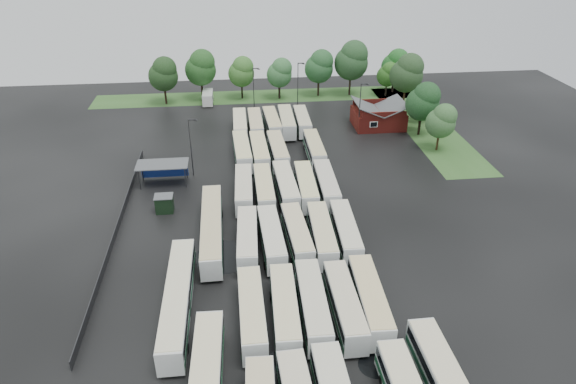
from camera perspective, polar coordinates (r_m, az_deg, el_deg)
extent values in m
plane|color=black|center=(66.88, -0.58, -6.89)|extent=(160.00, 160.00, 0.00)
cube|color=maroon|center=(107.88, 9.97, 8.07)|extent=(10.00, 8.00, 3.40)
cube|color=#4C4F51|center=(106.36, 8.78, 9.36)|extent=(5.07, 8.60, 2.19)
cube|color=#4C4F51|center=(107.73, 11.39, 9.38)|extent=(5.07, 8.60, 2.19)
cube|color=maroon|center=(103.54, 10.66, 8.42)|extent=(9.00, 0.20, 1.20)
cube|color=silver|center=(103.61, 9.50, 7.42)|extent=(1.60, 0.12, 1.20)
cylinder|color=#2D2D30|center=(84.39, -16.20, 1.30)|extent=(0.16, 0.16, 3.40)
cylinder|color=#2D2D30|center=(83.37, -11.34, 1.58)|extent=(0.16, 0.16, 3.40)
cylinder|color=#2D2D30|center=(87.22, -15.91, 2.26)|extent=(0.16, 0.16, 3.40)
cylinder|color=#2D2D30|center=(86.23, -11.20, 2.54)|extent=(0.16, 0.16, 3.40)
cube|color=#4C4F51|center=(84.46, -13.81, 3.02)|extent=(8.20, 4.20, 0.15)
cube|color=navy|center=(86.96, -13.54, 2.43)|extent=(7.60, 0.08, 2.60)
cube|color=black|center=(77.41, -13.57, -1.31)|extent=(2.50, 2.00, 2.50)
cube|color=#4C4F51|center=(76.78, -13.68, -0.46)|extent=(2.70, 2.20, 0.12)
cube|color=#345F26|center=(125.35, -2.68, 10.57)|extent=(80.00, 10.00, 0.01)
cube|color=#345F26|center=(111.59, 14.89, 7.30)|extent=(10.00, 50.00, 0.01)
cube|color=#2D2D30|center=(74.94, -18.41, -3.71)|extent=(0.10, 50.00, 1.20)
cylinder|color=black|center=(50.90, 4.53, -20.46)|extent=(2.72, 1.02, 1.02)
cylinder|color=black|center=(52.03, 11.71, -19.75)|extent=(2.66, 1.00, 1.00)
cube|color=silver|center=(55.60, -4.04, -13.19)|extent=(2.66, 12.26, 2.80)
cube|color=black|center=(55.23, -4.06, -12.75)|extent=(2.72, 11.77, 0.90)
cube|color=#184429|center=(56.01, -4.02, -13.66)|extent=(2.71, 12.02, 0.62)
cube|color=beige|center=(54.64, -4.10, -12.05)|extent=(2.56, 11.89, 0.12)
cylinder|color=black|center=(53.74, -3.78, -17.08)|extent=(2.60, 0.98, 0.98)
cylinder|color=black|center=(59.48, -4.18, -11.68)|extent=(2.60, 0.98, 0.98)
cube|color=silver|center=(55.81, -0.37, -12.90)|extent=(2.94, 12.35, 2.81)
cube|color=black|center=(55.44, -0.37, -12.46)|extent=(2.98, 11.86, 0.90)
cube|color=#1A442C|center=(56.22, -0.37, -13.37)|extent=(2.98, 12.11, 0.62)
cube|color=beige|center=(54.85, -0.37, -11.76)|extent=(2.82, 11.98, 0.12)
cylinder|color=black|center=(53.94, 0.09, -16.77)|extent=(2.61, 0.98, 0.98)
cylinder|color=black|center=(59.69, -0.76, -11.42)|extent=(2.61, 0.98, 0.98)
cube|color=silver|center=(56.36, 2.78, -12.39)|extent=(2.89, 12.57, 2.87)
cube|color=black|center=(55.99, 2.79, -11.95)|extent=(2.94, 12.07, 0.92)
cube|color=#0F4E2C|center=(56.78, 2.76, -12.87)|extent=(2.93, 12.32, 0.63)
cube|color=beige|center=(55.40, 2.82, -11.23)|extent=(2.78, 12.19, 0.13)
cylinder|color=black|center=(54.46, 3.41, -16.28)|extent=(2.66, 1.00, 1.00)
cylinder|color=black|center=(60.30, 2.16, -10.94)|extent=(2.66, 1.00, 1.00)
cube|color=silver|center=(56.64, 6.29, -12.38)|extent=(2.59, 12.25, 2.80)
cube|color=black|center=(56.27, 6.32, -11.95)|extent=(2.65, 11.76, 0.90)
cube|color=#164128|center=(57.04, 6.26, -12.85)|extent=(2.64, 12.00, 0.62)
cube|color=beige|center=(55.70, 6.37, -11.25)|extent=(2.49, 11.88, 0.12)
cylinder|color=black|center=(54.81, 7.08, -16.15)|extent=(2.60, 0.98, 0.98)
cylinder|color=black|center=(60.45, 5.45, -10.97)|extent=(2.60, 0.98, 0.98)
cube|color=silver|center=(57.56, 9.07, -11.74)|extent=(3.14, 12.72, 2.89)
cube|color=black|center=(57.19, 9.11, -11.29)|extent=(3.18, 12.22, 0.93)
cube|color=#0D4226|center=(57.97, 9.02, -12.22)|extent=(3.18, 12.47, 0.64)
cube|color=beige|center=(56.61, 9.18, -10.58)|extent=(3.01, 12.34, 0.13)
cylinder|color=black|center=(55.68, 10.01, -15.53)|extent=(2.68, 1.01, 1.01)
cylinder|color=black|center=(61.47, 8.02, -10.36)|extent=(2.68, 1.01, 1.01)
cube|color=silver|center=(66.61, -4.53, -5.23)|extent=(3.00, 12.23, 2.78)
cube|color=black|center=(66.30, -4.55, -4.83)|extent=(3.04, 11.75, 0.89)
cube|color=#1A4A2B|center=(66.95, -4.51, -5.66)|extent=(3.04, 11.99, 0.61)
cube|color=beige|center=(65.82, -4.58, -4.18)|extent=(2.88, 11.86, 0.12)
cylinder|color=black|center=(64.24, -4.35, -8.18)|extent=(2.58, 0.97, 0.97)
cylinder|color=black|center=(70.62, -4.62, -4.41)|extent=(2.58, 0.97, 0.97)
cube|color=silver|center=(66.59, -1.84, -5.13)|extent=(2.99, 12.32, 2.80)
cube|color=black|center=(66.28, -1.84, -4.73)|extent=(3.03, 11.83, 0.90)
cube|color=#0B3C22|center=(66.94, -1.83, -5.57)|extent=(3.03, 12.07, 0.62)
cube|color=beige|center=(65.80, -1.86, -4.08)|extent=(2.87, 11.95, 0.12)
cylinder|color=black|center=(64.22, -1.53, -8.11)|extent=(2.60, 0.98, 0.98)
cylinder|color=black|center=(70.62, -2.08, -4.32)|extent=(2.60, 0.98, 0.98)
cube|color=silver|center=(67.23, 1.01, -4.78)|extent=(3.10, 12.21, 2.77)
cube|color=black|center=(66.93, 1.01, -4.38)|extent=(3.14, 11.73, 0.89)
cube|color=#0D4224|center=(67.57, 1.00, -5.21)|extent=(3.14, 11.97, 0.61)
cube|color=beige|center=(66.45, 1.02, -3.74)|extent=(2.98, 11.85, 0.12)
cylinder|color=black|center=(64.88, 1.43, -7.68)|extent=(2.57, 0.97, 0.97)
cylinder|color=black|center=(71.21, 0.61, -4.00)|extent=(2.57, 0.97, 0.97)
cube|color=silver|center=(67.32, 3.77, -4.74)|extent=(3.01, 12.53, 2.85)
cube|color=black|center=(67.01, 3.79, -4.33)|extent=(3.05, 12.03, 0.91)
cube|color=#114127|center=(67.66, 3.75, -5.19)|extent=(3.05, 12.28, 0.63)
cube|color=beige|center=(66.52, 3.81, -3.68)|extent=(2.89, 12.15, 0.12)
cylinder|color=black|center=(64.92, 4.32, -7.72)|extent=(2.64, 1.00, 1.00)
cylinder|color=black|center=(71.38, 3.20, -3.95)|extent=(2.64, 1.00, 1.00)
cube|color=silver|center=(68.24, 6.40, -4.39)|extent=(3.07, 12.37, 2.81)
cube|color=black|center=(67.93, 6.42, -4.00)|extent=(3.11, 11.88, 0.90)
cube|color=#184629|center=(68.58, 6.37, -4.83)|extent=(3.11, 12.13, 0.62)
cube|color=beige|center=(67.46, 6.46, -3.36)|extent=(2.95, 12.00, 0.12)
cylinder|color=black|center=(65.88, 7.04, -7.27)|extent=(2.61, 0.98, 0.98)
cylinder|color=black|center=(72.22, 5.69, -3.64)|extent=(2.61, 0.98, 0.98)
cube|color=silver|center=(78.29, -4.93, 0.31)|extent=(2.86, 12.17, 2.77)
cube|color=black|center=(78.03, -4.95, 0.67)|extent=(2.91, 11.69, 0.89)
cube|color=#133F27|center=(78.58, -4.91, -0.08)|extent=(2.90, 11.93, 0.61)
cube|color=beige|center=(77.62, -4.98, 1.25)|extent=(2.75, 11.81, 0.12)
cylinder|color=black|center=(75.60, -4.79, -2.00)|extent=(2.57, 0.97, 0.97)
cylinder|color=black|center=(82.37, -4.98, 0.74)|extent=(2.57, 0.97, 0.97)
cube|color=silver|center=(78.08, -2.67, 0.33)|extent=(2.59, 12.29, 2.81)
cube|color=black|center=(77.81, -2.68, 0.70)|extent=(2.65, 11.80, 0.90)
cube|color=#153C27|center=(78.37, -2.66, -0.07)|extent=(2.64, 12.04, 0.62)
cube|color=beige|center=(77.40, -2.70, 1.28)|extent=(2.49, 11.92, 0.12)
cylinder|color=black|center=(75.36, -2.44, -2.02)|extent=(2.61, 0.98, 0.98)
cylinder|color=black|center=(82.20, -2.84, 0.76)|extent=(2.61, 0.98, 0.98)
cube|color=silver|center=(78.58, -0.25, 0.61)|extent=(3.05, 12.77, 2.91)
cube|color=black|center=(78.31, -0.25, 0.99)|extent=(3.10, 12.26, 0.93)
cube|color=#0B3D1F|center=(78.88, -0.24, 0.20)|extent=(3.10, 12.52, 0.64)
cube|color=beige|center=(77.88, -0.25, 1.59)|extent=(2.93, 12.39, 0.13)
cylinder|color=black|center=(75.77, 0.08, -1.79)|extent=(2.70, 1.02, 1.02)
cylinder|color=black|center=(82.83, -0.54, 1.04)|extent=(2.70, 1.02, 1.02)
cube|color=silver|center=(78.72, 2.02, 0.61)|extent=(2.93, 12.47, 2.84)
cube|color=black|center=(78.45, 2.02, 0.98)|extent=(2.98, 11.98, 0.91)
cube|color=#0D3B21|center=(79.01, 2.01, 0.21)|extent=(2.97, 12.22, 0.63)
cube|color=#F3E89C|center=(78.04, 2.03, 1.57)|extent=(2.81, 12.10, 0.12)
cylinder|color=black|center=(75.99, 2.42, -1.73)|extent=(2.64, 0.99, 0.99)
cylinder|color=black|center=(82.85, 1.62, 1.03)|extent=(2.64, 0.99, 0.99)
cube|color=silver|center=(79.27, 4.28, 0.77)|extent=(2.94, 12.62, 2.88)
cube|color=black|center=(79.00, 4.29, 1.14)|extent=(2.99, 12.12, 0.92)
cube|color=#123F25|center=(79.56, 4.26, 0.37)|extent=(2.99, 12.37, 0.63)
cube|color=beige|center=(78.58, 4.31, 1.74)|extent=(2.83, 12.24, 0.13)
cylinder|color=black|center=(76.52, 4.76, -1.58)|extent=(2.67, 1.00, 1.00)
cylinder|color=black|center=(83.43, 3.76, 1.19)|extent=(2.67, 1.00, 1.00)
cube|color=silver|center=(90.76, -5.12, 4.51)|extent=(3.16, 12.70, 2.89)
cube|color=black|center=(90.53, -5.13, 4.85)|extent=(3.20, 12.20, 0.92)
cube|color=#163F28|center=(91.03, -5.10, 4.15)|extent=(3.20, 12.45, 0.64)
cube|color=#F2E7A0|center=(90.17, -5.16, 5.38)|extent=(3.04, 12.32, 0.13)
cylinder|color=black|center=(87.72, -4.99, 2.58)|extent=(2.68, 1.01, 1.01)
cylinder|color=black|center=(95.04, -5.16, 4.71)|extent=(2.68, 1.01, 1.01)
cube|color=silver|center=(90.43, -3.20, 4.49)|extent=(2.95, 12.63, 2.88)
cube|color=black|center=(90.20, -3.21, 4.82)|extent=(3.00, 12.13, 0.92)
cube|color=#154426|center=(90.69, -3.18, 4.12)|extent=(2.99, 12.38, 0.63)
cube|color=#F3DE97|center=(89.83, -3.22, 5.36)|extent=(2.83, 12.25, 0.13)
cylinder|color=black|center=(87.41, -3.01, 2.56)|extent=(2.67, 1.01, 1.01)
cylinder|color=black|center=(94.69, -3.32, 4.69)|extent=(2.67, 1.01, 1.01)
cube|color=silver|center=(90.71, -1.14, 4.59)|extent=(3.04, 12.47, 2.84)
cube|color=black|center=(90.48, -1.15, 4.92)|extent=(3.08, 11.98, 0.91)
cube|color=#153F28|center=(90.97, -1.14, 4.23)|extent=(3.08, 12.23, 0.62)
cube|color=beige|center=(90.12, -1.15, 5.44)|extent=(2.92, 12.10, 0.12)
cylinder|color=black|center=(87.74, -0.90, 2.69)|extent=(2.63, 0.99, 0.99)
cylinder|color=black|center=(94.90, -1.36, 4.78)|extent=(2.63, 0.99, 0.99)
cube|color=silver|center=(91.64, 2.94, 4.79)|extent=(2.63, 12.18, 2.79)
cube|color=black|center=(91.42, 2.95, 5.11)|extent=(2.68, 11.69, 0.89)
cube|color=#0B3C21|center=(91.89, 2.93, 4.44)|extent=(2.68, 11.93, 0.61)
cube|color=beige|center=(91.07, 2.96, 5.62)|extent=(2.52, 11.81, 0.12)
cylinder|color=black|center=(88.74, 3.31, 2.96)|extent=(2.58, 0.97, 0.97)
cylinder|color=black|center=(95.72, 2.56, 4.97)|extent=(2.58, 0.97, 0.97)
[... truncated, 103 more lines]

